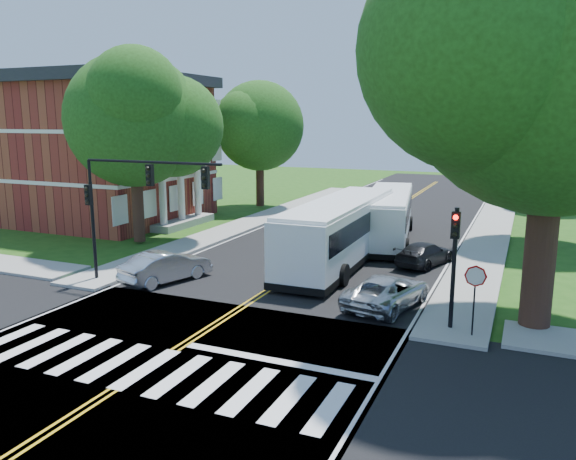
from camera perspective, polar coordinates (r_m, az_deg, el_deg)
The scene contains 24 objects.
ground at distance 18.74m, azimuth -13.26°, elevation -12.98°, with size 140.00×140.00×0.00m, color #1F4C13.
road at distance 34.13m, azimuth 4.93°, elevation -1.67°, with size 14.00×96.00×0.01m, color black.
cross_road at distance 18.74m, azimuth -13.26°, elevation -12.97°, with size 60.00×12.00×0.01m, color black.
center_line at distance 37.87m, azimuth 6.84°, elevation -0.41°, with size 0.36×70.00×0.01m, color gold.
edge_line_w at distance 40.27m, azimuth -2.47°, elevation 0.36°, with size 0.12×70.00×0.01m, color silver.
edge_line_e at distance 36.58m, azimuth 17.10°, elevation -1.24°, with size 0.12×70.00×0.01m, color silver.
crosswalk at distance 18.38m, azimuth -14.21°, elevation -13.48°, with size 12.60×3.00×0.01m, color silver.
stop_bar at distance 18.34m, azimuth -1.10°, elevation -13.17°, with size 6.60×0.40×0.01m, color silver.
sidewalk_nw at distance 43.56m, azimuth -2.53°, elevation 1.26°, with size 2.60×40.00×0.15m, color gray.
sidewalk_ne at distance 39.39m, azimuth 19.77°, elevation -0.46°, with size 2.60×40.00×0.15m, color gray.
tree_ne_big at distance 21.71m, azimuth 25.72°, elevation 15.52°, with size 10.80×10.80×14.91m.
tree_west_near at distance 35.25m, azimuth -15.43°, elevation 10.71°, with size 8.00×8.00×11.40m.
tree_west_far at distance 48.59m, azimuth -2.91°, elevation 10.49°, with size 7.60×7.60×10.67m.
tree_east_mid at distance 37.63m, azimuth 25.40°, elevation 10.56°, with size 8.40×8.40×11.93m.
tree_east_far at distance 53.65m, azimuth 25.88°, elevation 9.33°, with size 7.20×7.20×10.34m.
brick_building at distance 46.71m, azimuth -20.81°, elevation 7.82°, with size 20.00×13.00×10.80m.
signal_nw at distance 26.01m, azimuth -15.70°, elevation 3.70°, with size 7.15×0.46×5.66m.
signal_ne at distance 20.69m, azimuth 16.55°, elevation -2.17°, with size 0.30×0.46×4.40m.
stop_sign at distance 20.41m, azimuth 18.48°, elevation -5.18°, with size 0.76×0.08×2.53m.
bus_lead at distance 29.84m, azimuth 5.32°, elevation -0.04°, with size 3.28×13.08×3.38m.
bus_follow at distance 35.94m, azimuth 10.13°, elevation 1.50°, with size 4.51×12.15×3.08m.
hatchback at distance 27.15m, azimuth -12.29°, elevation -3.66°, with size 1.55×4.44×1.46m, color #BBBDC3.
suv at distance 23.43m, azimuth 10.04°, elevation -6.13°, with size 2.19×4.76×1.32m, color #B9BCC1.
dark_sedan at distance 30.41m, azimuth 13.71°, elevation -2.36°, with size 1.70×4.19×1.22m, color black.
Camera 1 is at (10.42, -13.61, 7.58)m, focal length 35.00 mm.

